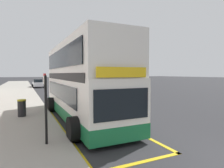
# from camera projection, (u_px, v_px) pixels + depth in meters

# --- Properties ---
(ground_plane) EXTENTS (260.00, 260.00, 0.00)m
(ground_plane) POSITION_uv_depth(u_px,v_px,m) (57.00, 88.00, 34.15)
(ground_plane) COLOR #28282B
(pavement_near) EXTENTS (6.00, 76.00, 0.14)m
(pavement_near) POSITION_uv_depth(u_px,v_px,m) (14.00, 89.00, 31.16)
(pavement_near) COLOR gray
(pavement_near) RESTS_ON ground
(double_decker_bus) EXTENTS (3.17, 10.32, 4.40)m
(double_decker_bus) POSITION_uv_depth(u_px,v_px,m) (81.00, 84.00, 11.19)
(double_decker_bus) COLOR white
(double_decker_bus) RESTS_ON ground
(bus_bay_markings) EXTENTS (3.15, 13.16, 0.01)m
(bus_bay_markings) POSITION_uv_depth(u_px,v_px,m) (81.00, 117.00, 11.53)
(bus_bay_markings) COLOR gold
(bus_bay_markings) RESTS_ON ground
(bus_stop_sign) EXTENTS (0.09, 0.51, 2.54)m
(bus_stop_sign) POSITION_uv_depth(u_px,v_px,m) (46.00, 102.00, 6.79)
(bus_stop_sign) COLOR black
(bus_stop_sign) RESTS_ON pavement_near
(parked_car_maroon_ahead) EXTENTS (2.09, 4.20, 1.62)m
(parked_car_maroon_ahead) POSITION_uv_depth(u_px,v_px,m) (90.00, 87.00, 26.55)
(parked_car_maroon_ahead) COLOR maroon
(parked_car_maroon_ahead) RESTS_ON ground
(parked_car_white_distant) EXTENTS (2.09, 4.20, 1.62)m
(parked_car_white_distant) POSITION_uv_depth(u_px,v_px,m) (38.00, 83.00, 36.48)
(parked_car_white_distant) COLOR silver
(parked_car_white_distant) RESTS_ON ground
(litter_bin) EXTENTS (0.48, 0.48, 1.01)m
(litter_bin) POSITION_uv_depth(u_px,v_px,m) (22.00, 108.00, 11.16)
(litter_bin) COLOR black
(litter_bin) RESTS_ON pavement_near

